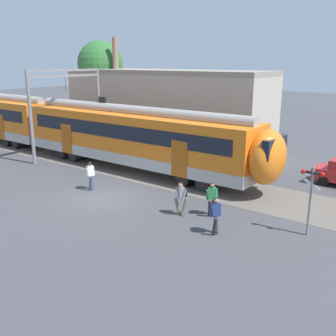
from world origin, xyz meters
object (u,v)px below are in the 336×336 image
object	(u,v)px
pedestrian_grey	(181,196)
crossing_signal	(311,190)
pedestrian_navy	(215,213)
pedestrian_white	(90,174)
pedestrian_green	(212,196)

from	to	relation	value
pedestrian_grey	crossing_signal	bearing A→B (deg)	14.35
pedestrian_navy	pedestrian_white	bearing A→B (deg)	174.45
pedestrian_white	pedestrian_green	world-z (taller)	same
pedestrian_white	pedestrian_green	size ratio (longest dim) A/B	1.00
pedestrian_navy	crossing_signal	distance (m)	4.02
pedestrian_green	pedestrian_navy	xyz separation A→B (m)	(1.19, -1.68, 0.00)
pedestrian_white	pedestrian_navy	world-z (taller)	same
pedestrian_white	crossing_signal	xyz separation A→B (m)	(11.82, 1.44, 1.05)
pedestrian_green	pedestrian_navy	world-z (taller)	same
pedestrian_grey	crossing_signal	world-z (taller)	crossing_signal
crossing_signal	pedestrian_white	bearing A→B (deg)	-173.05
crossing_signal	pedestrian_navy	bearing A→B (deg)	-144.12
pedestrian_green	crossing_signal	xyz separation A→B (m)	(4.35, 0.60, 1.02)
pedestrian_grey	pedestrian_navy	distance (m)	2.52
pedestrian_white	pedestrian_navy	size ratio (longest dim) A/B	1.00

